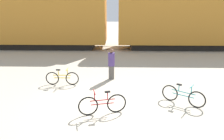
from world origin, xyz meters
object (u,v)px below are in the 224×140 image
(bicycle_teal, at_px, (183,96))
(freight_train, at_px, (112,14))
(bicycle_maroon, at_px, (103,104))
(person_in_purple, at_px, (111,64))
(bicycle_yellow, at_px, (62,78))

(bicycle_teal, bearing_deg, freight_train, 105.39)
(bicycle_maroon, xyz_separation_m, person_in_purple, (0.22, 3.86, 0.44))
(bicycle_maroon, height_order, person_in_purple, person_in_purple)
(bicycle_yellow, distance_m, bicycle_teal, 5.74)
(freight_train, height_order, bicycle_teal, freight_train)
(bicycle_yellow, height_order, person_in_purple, person_in_purple)
(bicycle_maroon, bearing_deg, bicycle_teal, 15.86)
(freight_train, relative_size, bicycle_maroon, 34.03)
(person_in_purple, bearing_deg, bicycle_maroon, 72.10)
(bicycle_yellow, bearing_deg, person_in_purple, 21.05)
(bicycle_yellow, xyz_separation_m, bicycle_teal, (5.37, -2.03, 0.01))
(bicycle_maroon, distance_m, person_in_purple, 3.89)
(bicycle_maroon, bearing_deg, person_in_purple, 86.78)
(bicycle_maroon, height_order, bicycle_teal, bicycle_maroon)
(freight_train, height_order, bicycle_maroon, freight_train)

